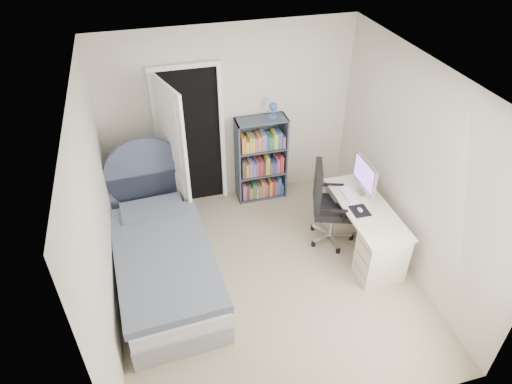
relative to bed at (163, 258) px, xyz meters
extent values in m
cube|color=gray|center=(1.15, -0.34, -0.33)|extent=(3.40, 3.60, 0.05)
cube|color=white|center=(1.15, -0.34, 2.22)|extent=(3.40, 3.60, 0.05)
cube|color=beige|center=(1.15, 1.48, 0.94)|extent=(3.40, 0.05, 2.50)
cube|color=beige|center=(1.15, -2.17, 0.94)|extent=(3.40, 0.05, 2.50)
cube|color=beige|center=(-0.57, -0.34, 0.94)|extent=(0.05, 3.60, 2.50)
cube|color=beige|center=(2.88, -0.34, 0.94)|extent=(0.05, 3.60, 2.50)
cube|color=black|center=(0.60, 1.45, 0.69)|extent=(0.80, 0.01, 2.00)
cube|color=white|center=(0.17, 1.43, 0.69)|extent=(0.06, 0.06, 2.00)
cube|color=white|center=(1.03, 1.43, 0.69)|extent=(0.06, 0.06, 2.00)
cube|color=white|center=(0.60, 1.43, 1.72)|extent=(0.92, 0.06, 0.06)
cube|color=white|center=(0.33, 1.05, 0.69)|extent=(0.28, 0.77, 2.00)
cube|color=gray|center=(0.01, -0.11, -0.17)|extent=(1.14, 2.20, 0.28)
cube|color=silver|center=(0.01, -0.11, 0.04)|extent=(1.12, 2.15, 0.17)
cube|color=slate|center=(0.01, -0.22, 0.17)|extent=(1.16, 1.88, 0.11)
cube|color=slate|center=(-0.04, 0.66, 0.19)|extent=(0.79, 0.47, 0.13)
cube|color=#3E4760|center=(-0.06, 1.00, 0.12)|extent=(1.02, 0.13, 0.86)
cylinder|color=#3E4760|center=(-0.06, 1.00, 0.55)|extent=(1.02, 0.13, 1.02)
cylinder|color=#D9B986|center=(-0.05, 1.13, -0.08)|extent=(0.03, 0.03, 0.45)
cylinder|color=#D9B986|center=(-0.05, 1.43, -0.08)|extent=(0.03, 0.03, 0.45)
cylinder|color=#D9B986|center=(0.25, 1.13, -0.08)|extent=(0.03, 0.03, 0.45)
cylinder|color=#D9B986|center=(0.25, 1.43, -0.08)|extent=(0.03, 0.03, 0.45)
cube|color=#D9B986|center=(0.10, 1.28, 0.13)|extent=(0.36, 0.36, 0.03)
cube|color=#D9B986|center=(0.10, 1.28, -0.15)|extent=(0.32, 0.32, 0.02)
cube|color=#B24C33|center=(0.05, 1.28, 0.16)|extent=(0.14, 0.20, 0.03)
cube|color=#3F598C|center=(0.05, 1.28, 0.19)|extent=(0.14, 0.19, 0.03)
cube|color=#D8CC7F|center=(0.05, 1.28, 0.22)|extent=(0.13, 0.18, 0.03)
cylinder|color=silver|center=(0.31, 1.13, -0.30)|extent=(0.22, 0.22, 0.02)
cylinder|color=silver|center=(0.31, 1.13, 0.45)|extent=(0.02, 0.02, 1.50)
sphere|color=silver|center=(0.38, 1.09, 1.17)|extent=(0.09, 0.09, 0.09)
cube|color=#3D4753|center=(1.21, 1.28, 0.32)|extent=(0.02, 0.30, 1.26)
cube|color=#3D4753|center=(1.89, 1.28, 0.32)|extent=(0.02, 0.30, 1.26)
cube|color=#3D4753|center=(1.55, 1.28, 0.94)|extent=(0.70, 0.30, 0.02)
cube|color=#3D4753|center=(1.55, 1.28, -0.30)|extent=(0.70, 0.30, 0.02)
cube|color=#3D4753|center=(1.55, 1.43, 0.32)|extent=(0.70, 0.01, 1.26)
cube|color=#3D4753|center=(1.55, 1.28, 0.09)|extent=(0.66, 0.28, 0.02)
cube|color=#3D4753|center=(1.55, 1.28, 0.50)|extent=(0.66, 0.28, 0.02)
cylinder|color=#2759AB|center=(1.70, 1.28, 0.96)|extent=(0.12, 0.12, 0.02)
cylinder|color=silver|center=(1.70, 1.28, 1.04)|extent=(0.02, 0.02, 0.16)
sphere|color=#2759AB|center=(1.70, 1.25, 1.13)|extent=(0.11, 0.11, 0.11)
cube|color=#994C7F|center=(1.27, 1.26, -0.16)|extent=(0.06, 0.21, 0.25)
cube|color=#3F3F3F|center=(1.33, 1.26, -0.15)|extent=(0.04, 0.21, 0.25)
cube|color=orange|center=(1.37, 1.26, -0.18)|extent=(0.04, 0.21, 0.19)
cube|color=#337F4C|center=(1.42, 1.26, -0.16)|extent=(0.05, 0.21, 0.24)
cube|color=#D8BF4C|center=(1.47, 1.26, -0.18)|extent=(0.03, 0.21, 0.19)
cube|color=#7F72B2|center=(1.51, 1.26, -0.18)|extent=(0.04, 0.21, 0.20)
cube|color=orange|center=(1.56, 1.26, -0.15)|extent=(0.05, 0.21, 0.26)
cube|color=#7F72B2|center=(1.60, 1.26, -0.16)|extent=(0.03, 0.21, 0.23)
cube|color=#B23333|center=(1.63, 1.26, -0.17)|extent=(0.03, 0.21, 0.21)
cube|color=#D8BF4C|center=(1.67, 1.26, -0.16)|extent=(0.04, 0.21, 0.24)
cube|color=#B23333|center=(1.71, 1.26, -0.16)|extent=(0.03, 0.21, 0.24)
cube|color=#994C7F|center=(1.75, 1.26, -0.16)|extent=(0.03, 0.21, 0.23)
cube|color=#335999|center=(1.80, 1.26, -0.14)|extent=(0.05, 0.21, 0.28)
cube|color=#335999|center=(1.85, 1.26, -0.20)|extent=(0.03, 0.21, 0.17)
cube|color=#3F3F3F|center=(1.27, 1.26, 0.25)|extent=(0.04, 0.21, 0.27)
cube|color=orange|center=(1.32, 1.26, 0.22)|extent=(0.04, 0.21, 0.21)
cube|color=#7F72B2|center=(1.37, 1.26, 0.23)|extent=(0.04, 0.21, 0.23)
cube|color=#7F72B2|center=(1.42, 1.26, 0.21)|extent=(0.05, 0.21, 0.20)
cube|color=#994C7F|center=(1.47, 1.26, 0.23)|extent=(0.04, 0.21, 0.22)
cube|color=#B23333|center=(1.52, 1.26, 0.23)|extent=(0.06, 0.21, 0.23)
cube|color=#3F3F3F|center=(1.57, 1.26, 0.22)|extent=(0.03, 0.21, 0.21)
cube|color=#D8BF4C|center=(1.62, 1.26, 0.25)|extent=(0.06, 0.21, 0.27)
cube|color=#994C7F|center=(1.67, 1.26, 0.20)|extent=(0.04, 0.21, 0.17)
cube|color=#335999|center=(1.72, 1.26, 0.19)|extent=(0.05, 0.21, 0.16)
cube|color=#994C7F|center=(1.77, 1.26, 0.22)|extent=(0.04, 0.21, 0.22)
cube|color=#B23333|center=(1.83, 1.26, 0.24)|extent=(0.05, 0.21, 0.25)
cube|color=orange|center=(1.27, 1.26, 0.63)|extent=(0.05, 0.21, 0.24)
cube|color=#D8BF4C|center=(1.33, 1.26, 0.60)|extent=(0.05, 0.21, 0.17)
cube|color=#D8BF4C|center=(1.37, 1.26, 0.62)|extent=(0.03, 0.21, 0.22)
cube|color=#D8BF4C|center=(1.41, 1.26, 0.62)|extent=(0.03, 0.21, 0.22)
cube|color=#7F72B2|center=(1.45, 1.26, 0.61)|extent=(0.03, 0.21, 0.20)
cube|color=orange|center=(1.50, 1.26, 0.63)|extent=(0.05, 0.21, 0.22)
cube|color=#7F72B2|center=(1.56, 1.26, 0.64)|extent=(0.06, 0.21, 0.24)
cube|color=#335999|center=(1.61, 1.26, 0.62)|extent=(0.03, 0.21, 0.21)
cube|color=#337F4C|center=(1.66, 1.26, 0.61)|extent=(0.06, 0.21, 0.19)
cube|color=#D8BF4C|center=(1.73, 1.26, 0.63)|extent=(0.06, 0.21, 0.23)
cube|color=#335999|center=(1.79, 1.26, 0.63)|extent=(0.05, 0.21, 0.24)
cube|color=#994C7F|center=(1.84, 1.26, 0.60)|extent=(0.04, 0.21, 0.17)
cube|color=beige|center=(2.46, -0.17, 0.35)|extent=(0.56, 1.39, 0.03)
cube|color=beige|center=(2.46, -0.66, 0.02)|extent=(0.51, 0.37, 0.65)
cube|color=beige|center=(2.46, 0.32, 0.02)|extent=(0.51, 0.37, 0.65)
cube|color=silver|center=(2.55, 0.11, 0.37)|extent=(0.15, 0.15, 0.01)
cube|color=silver|center=(2.58, 0.11, 0.48)|extent=(0.03, 0.06, 0.20)
cube|color=silver|center=(2.53, 0.11, 0.65)|extent=(0.04, 0.52, 0.37)
cube|color=#935ADB|center=(2.51, 0.11, 0.67)|extent=(0.00, 0.46, 0.30)
cube|color=white|center=(2.34, 0.11, 0.38)|extent=(0.12, 0.37, 0.02)
cube|color=black|center=(2.34, -0.22, 0.37)|extent=(0.20, 0.24, 0.00)
ellipsoid|color=white|center=(2.34, -0.22, 0.39)|extent=(0.06, 0.09, 0.03)
cube|color=silver|center=(2.30, 0.06, -0.25)|extent=(0.28, 0.13, 0.03)
cylinder|color=black|center=(2.43, 0.02, -0.28)|extent=(0.07, 0.07, 0.06)
cube|color=silver|center=(2.25, 0.22, -0.25)|extent=(0.21, 0.25, 0.03)
cylinder|color=black|center=(2.34, 0.33, -0.28)|extent=(0.07, 0.07, 0.06)
cube|color=silver|center=(2.09, 0.22, -0.25)|extent=(0.20, 0.26, 0.03)
cylinder|color=black|center=(2.01, 0.34, -0.28)|extent=(0.07, 0.07, 0.06)
cube|color=silver|center=(2.04, 0.07, -0.25)|extent=(0.29, 0.12, 0.03)
cylinder|color=black|center=(1.90, 0.03, -0.28)|extent=(0.07, 0.07, 0.06)
cube|color=silver|center=(2.16, -0.03, -0.25)|extent=(0.05, 0.29, 0.03)
cylinder|color=black|center=(2.16, -0.17, -0.28)|extent=(0.07, 0.07, 0.06)
cylinder|color=silver|center=(2.17, 0.11, -0.03)|extent=(0.07, 0.07, 0.43)
cube|color=black|center=(2.17, 0.11, 0.20)|extent=(0.63, 0.63, 0.09)
cube|color=black|center=(1.96, 0.18, 0.53)|extent=(0.22, 0.45, 0.56)
cube|color=black|center=(2.06, -0.14, 0.37)|extent=(0.30, 0.14, 0.03)
cube|color=black|center=(2.24, 0.37, 0.37)|extent=(0.30, 0.14, 0.03)
camera|label=1|loc=(0.03, -3.97, 3.76)|focal=32.00mm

